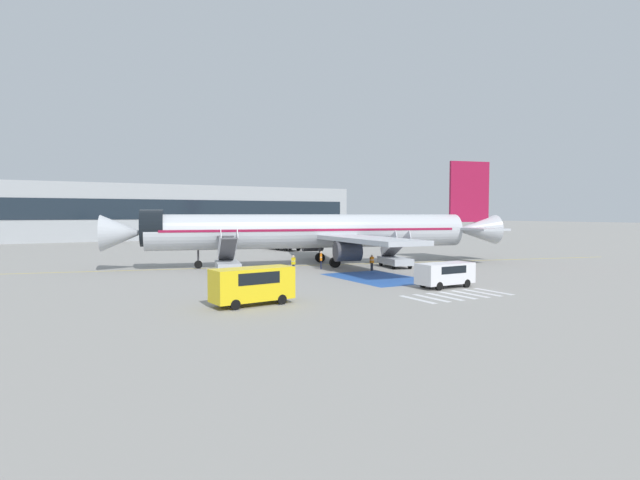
{
  "coord_description": "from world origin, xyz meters",
  "views": [
    {
      "loc": [
        -27.01,
        -48.08,
        5.77
      ],
      "look_at": [
        -1.51,
        -1.42,
        2.94
      ],
      "focal_mm": 28.0,
      "sensor_mm": 36.0,
      "label": 1
    }
  ],
  "objects": [
    {
      "name": "ground_crew_0",
      "position": [
        -6.25,
        -4.71,
        1.0
      ],
      "size": [
        0.49,
        0.42,
        1.73
      ],
      "rotation": [
        0.0,
        0.0,
        3.7
      ],
      "color": "#191E38",
      "rests_on": "ground_plane"
    },
    {
      "name": "ground_crew_2",
      "position": [
        -2.27,
        -3.02,
        1.08
      ],
      "size": [
        0.41,
        0.49,
        1.85
      ],
      "rotation": [
        0.0,
        0.0,
        1.07
      ],
      "color": "#191E38",
      "rests_on": "ground_plane"
    },
    {
      "name": "ground_plane",
      "position": [
        0.0,
        0.0,
        0.0
      ],
      "size": [
        600.0,
        600.0,
        0.0
      ],
      "primitive_type": "plane",
      "color": "gray"
    },
    {
      "name": "ground_crew_1",
      "position": [
        1.59,
        -6.65,
        0.93
      ],
      "size": [
        0.47,
        0.31,
        1.62
      ],
      "rotation": [
        0.0,
        0.0,
        3.34
      ],
      "color": "#2D2D33",
      "rests_on": "ground_plane"
    },
    {
      "name": "apron_stand_patch_blue",
      "position": [
        -1.17,
        -11.61,
        0.0
      ],
      "size": [
        6.47,
        10.0,
        0.01
      ],
      "primitive_type": "cube",
      "color": "#2856A8",
      "rests_on": "ground_plane"
    },
    {
      "name": "boarding_stairs_aft",
      "position": [
        5.59,
        -5.17,
        0.99
      ],
      "size": [
        3.23,
        5.53,
        4.03
      ],
      "rotation": [
        0.0,
        0.0,
        -0.23
      ],
      "color": "#ADB2BA",
      "rests_on": "ground_plane"
    },
    {
      "name": "airliner",
      "position": [
        -0.51,
        0.78,
        3.82
      ],
      "size": [
        44.83,
        32.08,
        12.06
      ],
      "rotation": [
        0.0,
        0.0,
        1.34
      ],
      "color": "#B7BCC4",
      "rests_on": "ground_plane"
    },
    {
      "name": "boarding_stairs_forward",
      "position": [
        -11.67,
        -1.16,
        1.03
      ],
      "size": [
        3.23,
        5.53,
        4.32
      ],
      "rotation": [
        0.0,
        0.0,
        -0.23
      ],
      "color": "#ADB2BA",
      "rests_on": "ground_plane"
    },
    {
      "name": "apron_walkway_bar_3",
      "position": [
        -1.77,
        -22.11,
        0.0
      ],
      "size": [
        0.44,
        3.6,
        0.01
      ],
      "primitive_type": "cube",
      "color": "silver",
      "rests_on": "ground_plane"
    },
    {
      "name": "service_van_1",
      "position": [
        0.07,
        -18.86,
        1.16
      ],
      "size": [
        4.75,
        2.04,
        1.92
      ],
      "rotation": [
        0.0,
        0.0,
        4.74
      ],
      "color": "silver",
      "rests_on": "ground_plane"
    },
    {
      "name": "terminal_building",
      "position": [
        -9.78,
        68.59,
        6.06
      ],
      "size": [
        102.28,
        12.1,
        12.12
      ],
      "color": "#9EA3A8",
      "rests_on": "ground_plane"
    },
    {
      "name": "service_van_0",
      "position": [
        -15.81,
        -18.71,
        1.4
      ],
      "size": [
        5.37,
        2.45,
        2.36
      ],
      "rotation": [
        0.0,
        0.0,
        1.68
      ],
      "color": "yellow",
      "rests_on": "ground_plane"
    },
    {
      "name": "apron_walkway_bar_2",
      "position": [
        -2.97,
        -22.11,
        0.0
      ],
      "size": [
        0.44,
        3.6,
        0.01
      ],
      "primitive_type": "cube",
      "color": "silver",
      "rests_on": "ground_plane"
    },
    {
      "name": "apron_leadline_yellow",
      "position": [
        -1.17,
        0.94,
        0.0
      ],
      "size": [
        77.43,
        18.19,
        0.01
      ],
      "primitive_type": "cube",
      "rotation": [
        0.0,
        0.0,
        1.34
      ],
      "color": "gold",
      "rests_on": "ground_plane"
    },
    {
      "name": "apron_walkway_bar_0",
      "position": [
        -5.37,
        -22.11,
        0.0
      ],
      "size": [
        0.44,
        3.6,
        0.01
      ],
      "primitive_type": "cube",
      "color": "silver",
      "rests_on": "ground_plane"
    },
    {
      "name": "apron_walkway_bar_6",
      "position": [
        1.83,
        -22.11,
        0.0
      ],
      "size": [
        0.44,
        3.6,
        0.01
      ],
      "primitive_type": "cube",
      "color": "silver",
      "rests_on": "ground_plane"
    },
    {
      "name": "apron_walkway_bar_4",
      "position": [
        -0.57,
        -22.11,
        0.0
      ],
      "size": [
        0.44,
        3.6,
        0.01
      ],
      "primitive_type": "cube",
      "color": "silver",
      "rests_on": "ground_plane"
    },
    {
      "name": "apron_walkway_bar_5",
      "position": [
        0.63,
        -22.11,
        0.0
      ],
      "size": [
        0.44,
        3.6,
        0.01
      ],
      "primitive_type": "cube",
      "color": "silver",
      "rests_on": "ground_plane"
    },
    {
      "name": "apron_walkway_bar_1",
      "position": [
        -4.17,
        -22.11,
        0.0
      ],
      "size": [
        0.44,
        3.6,
        0.01
      ],
      "primitive_type": "cube",
      "color": "silver",
      "rests_on": "ground_plane"
    },
    {
      "name": "fuel_tanker",
      "position": [
        5.45,
        24.33,
        1.61
      ],
      "size": [
        3.6,
        9.75,
        3.22
      ],
      "rotation": [
        0.0,
        0.0,
        0.12
      ],
      "color": "#38383D",
      "rests_on": "ground_plane"
    }
  ]
}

